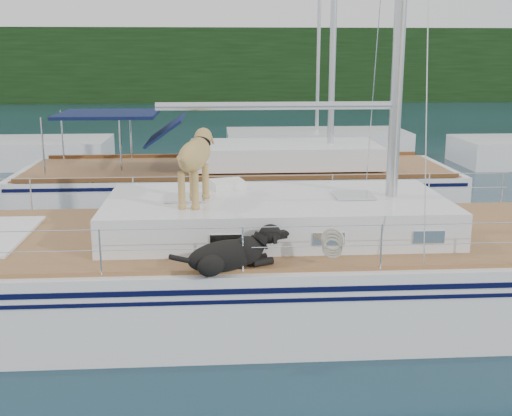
{
  "coord_description": "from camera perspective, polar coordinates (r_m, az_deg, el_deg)",
  "views": [
    {
      "loc": [
        -0.15,
        -9.59,
        3.97
      ],
      "look_at": [
        0.5,
        0.2,
        1.6
      ],
      "focal_mm": 45.0,
      "sensor_mm": 36.0,
      "label": 1
    }
  ],
  "objects": [
    {
      "name": "tree_line",
      "position": [
        54.6,
        -3.73,
        12.54
      ],
      "size": [
        90.0,
        3.0,
        6.0
      ],
      "primitive_type": "cube",
      "color": "black",
      "rests_on": "ground"
    },
    {
      "name": "bg_boat_center",
      "position": [
        26.16,
        5.39,
        5.79
      ],
      "size": [
        7.2,
        3.0,
        11.65
      ],
      "color": "white",
      "rests_on": "ground"
    },
    {
      "name": "shore_bank",
      "position": [
        55.89,
        -3.69,
        10.1
      ],
      "size": [
        92.0,
        1.0,
        1.2
      ],
      "primitive_type": "cube",
      "color": "#595147",
      "rests_on": "ground"
    },
    {
      "name": "neighbor_sailboat",
      "position": [
        16.61,
        -1.28,
        1.96
      ],
      "size": [
        11.0,
        3.5,
        13.3
      ],
      "color": "white",
      "rests_on": "ground"
    },
    {
      "name": "main_sailboat",
      "position": [
        10.13,
        -2.27,
        -5.36
      ],
      "size": [
        12.0,
        4.11,
        14.01
      ],
      "color": "white",
      "rests_on": "ground"
    },
    {
      "name": "ground",
      "position": [
        10.38,
        -2.71,
        -8.92
      ],
      "size": [
        120.0,
        120.0,
        0.0
      ],
      "primitive_type": "plane",
      "color": "black",
      "rests_on": "ground"
    }
  ]
}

